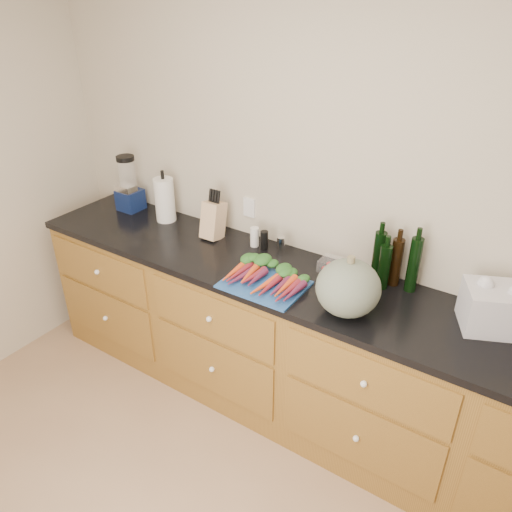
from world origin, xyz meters
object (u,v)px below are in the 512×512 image
Objects in this scene: blender_appliance at (129,187)px; tomato_box at (333,266)px; paper_towel at (165,200)px; squash at (348,288)px; knife_block at (213,220)px; cutting_board at (264,284)px; carrots at (268,276)px.

blender_appliance is 2.64× the size of tomato_box.
blender_appliance is at bearing -179.64° from paper_towel.
squash is 1.06m from knife_block.
blender_appliance reaches higher than tomato_box.
squash is 1.06× the size of paper_towel.
paper_towel is 2.01× the size of tomato_box.
blender_appliance is (-1.30, 0.32, 0.16)m from cutting_board.
squash is at bearing -15.54° from knife_block.
carrots is at bearing 177.02° from squash.
cutting_board is 0.47m from squash.
cutting_board is 1.35m from blender_appliance.
paper_towel reaches higher than squash.
blender_appliance is at bearing 167.96° from carrots.
paper_towel reaches higher than knife_block.
knife_block reaches higher than cutting_board.
blender_appliance is at bearing 170.27° from squash.
paper_towel is at bearing -179.53° from tomato_box.
tomato_box is (0.80, 0.03, -0.08)m from knife_block.
cutting_board is at bearing -177.90° from squash.
blender_appliance is 1.68× the size of knife_block.
tomato_box is at bearing 54.50° from cutting_board.
paper_towel is 1.28× the size of knife_block.
blender_appliance is at bearing -179.55° from tomato_box.
carrots is at bearing -12.04° from blender_appliance.
carrots is 0.37m from tomato_box.
knife_block is at bearing 164.46° from squash.
squash is 1.36× the size of knife_block.
carrots is 0.47m from squash.
squash reaches higher than cutting_board.
knife_block reaches higher than tomato_box.
tomato_box is at bearing 125.10° from squash.
carrots is at bearing 90.00° from cutting_board.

